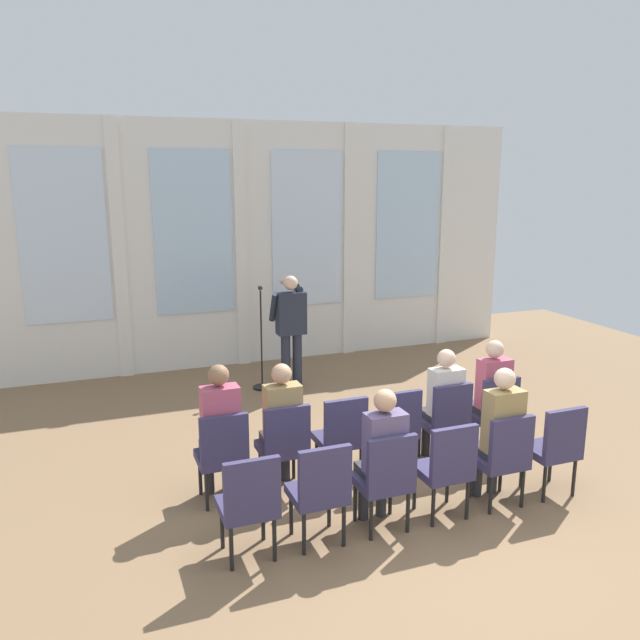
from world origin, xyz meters
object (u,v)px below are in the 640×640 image
Objects in this scene: chair_r0_c2 at (342,433)px; chair_r0_c5 at (494,410)px; chair_r0_c0 at (222,452)px; audience_r0_c1 at (281,420)px; audience_r0_c4 at (443,399)px; audience_r0_c0 at (220,426)px; chair_r0_c4 at (446,417)px; chair_r0_c3 at (396,425)px; audience_r0_c5 at (490,391)px; chair_r1_c5 at (556,445)px; audience_r1_c2 at (382,451)px; audience_r1_c4 at (499,429)px; chair_r1_c4 at (503,454)px; chair_r1_c1 at (320,488)px; chair_r1_c3 at (447,465)px; chair_r1_c2 at (386,476)px; mic_stand at (262,367)px; speaker at (291,323)px; chair_r0_c1 at (284,442)px; chair_r1_c0 at (249,501)px.

chair_r0_c5 is at bearing 0.00° from chair_r0_c2.
chair_r0_c0 is 0.71× the size of audience_r0_c1.
chair_r0_c2 is at bearing -176.15° from audience_r0_c4.
audience_r0_c0 is 1.47× the size of chair_r0_c4.
audience_r0_c0 is 1.26m from chair_r0_c2.
audience_r0_c5 is at bearing 3.74° from chair_r0_c3.
chair_r0_c4 is (0.62, 0.00, 0.00)m from chair_r0_c3.
audience_r0_c4 reaches higher than chair_r0_c5.
chair_r0_c0 and chair_r1_c5 have the same top height.
audience_r1_c2 reaches higher than chair_r1_c5.
chair_r0_c3 is at bearing -176.26° from audience_r0_c5.
audience_r1_c4 is at bearing -90.00° from audience_r0_c4.
chair_r1_c4 is at bearing -90.00° from audience_r0_c4.
chair_r0_c2 is (1.23, 0.00, 0.00)m from chair_r0_c0.
chair_r1_c1 is at bearing -58.43° from chair_r0_c0.
chair_r0_c3 is 1.00m from chair_r1_c3.
chair_r0_c3 is (1.23, -0.08, -0.20)m from audience_r0_c1.
chair_r1_c3 is 1.00× the size of chair_r1_c5.
chair_r1_c5 is at bearing 0.00° from chair_r1_c4.
audience_r1_c2 reaches higher than chair_r1_c2.
mic_stand reaches higher than chair_r1_c1.
speaker is 1.31× the size of audience_r0_c4.
mic_stand is at bearing 80.92° from chair_r1_c1.
audience_r0_c0 reaches higher than chair_r1_c4.
chair_r0_c1 and chair_r1_c4 have the same top height.
chair_r0_c4 is 0.62m from chair_r0_c5.
chair_r0_c3 is 1.00× the size of chair_r1_c4.
chair_r0_c3 is at bearing -2.41° from audience_r0_c0.
chair_r1_c3 is at bearing -87.91° from speaker.
chair_r1_c1 and chair_r1_c2 have the same top height.
chair_r1_c1 is (-0.62, -1.00, 0.00)m from chair_r0_c2.
audience_r0_c1 is 1.41× the size of chair_r0_c4.
chair_r0_c1 is at bearing 180.00° from chair_r0_c4.
audience_r0_c1 is 1.41× the size of chair_r0_c2.
chair_r1_c0 is 1.00× the size of chair_r1_c4.
chair_r1_c4 is (1.23, -0.08, -0.20)m from audience_r1_c2.
chair_r1_c4 is (1.23, -1.00, 0.00)m from chair_r0_c2.
chair_r0_c0 is 1.18m from chair_r1_c1.
mic_stand is 1.65× the size of chair_r0_c3.
audience_r1_c2 is (0.00, -0.92, 0.20)m from chair_r0_c2.
chair_r0_c4 is 0.66m from audience_r0_c5.
chair_r1_c3 is at bearing -138.68° from audience_r0_c5.
audience_r1_c2 reaches higher than audience_r0_c4.
audience_r0_c1 reaches higher than chair_r1_c5.
mic_stand is 3.18m from audience_r0_c1.
audience_r1_c2 is at bearing -151.55° from audience_r0_c5.
mic_stand reaches higher than chair_r1_c4.
chair_r0_c3 is 1.00× the size of chair_r0_c4.
speaker is 4.01m from audience_r1_c2.
chair_r0_c3 is 1.00× the size of chair_r1_c5.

